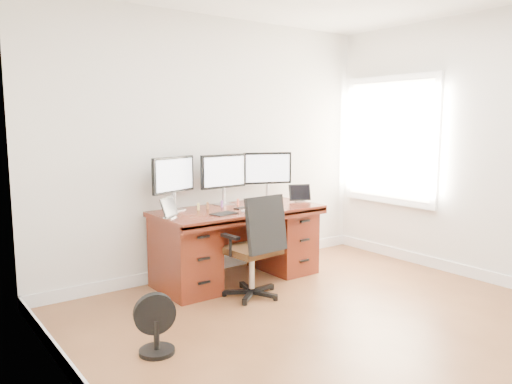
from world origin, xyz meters
TOP-DOWN VIEW (x-y plane):
  - ground at (0.00, 0.00)m, footprint 4.50×4.50m
  - back_wall at (0.00, 2.25)m, footprint 4.00×0.10m
  - right_wall at (2.00, 0.11)m, footprint 0.10×4.50m
  - desk at (0.00, 1.83)m, footprint 1.70×0.80m
  - office_chair at (-0.17, 1.29)m, footprint 0.56×0.55m
  - floor_fan at (-1.39, 0.79)m, footprint 0.30×0.25m
  - monitor_left at (-0.58, 2.07)m, footprint 0.53×0.22m
  - monitor_center at (0.00, 2.07)m, footprint 0.55×0.15m
  - monitor_right at (0.58, 2.07)m, footprint 0.53×0.23m
  - tablet_left at (-0.79, 1.75)m, footprint 0.23×0.19m
  - tablet_right at (0.79, 1.75)m, footprint 0.25×0.16m
  - keyboard at (0.06, 1.61)m, footprint 0.30×0.20m
  - trackpad at (0.21, 1.61)m, footprint 0.15×0.15m
  - drawing_tablet at (-0.29, 1.62)m, footprint 0.27×0.20m
  - phone at (0.01, 1.79)m, footprint 0.15×0.11m
  - figurine_yellow at (-0.38, 1.95)m, footprint 0.03×0.03m
  - figurine_brown at (-0.27, 1.95)m, footprint 0.03×0.03m
  - figurine_purple at (-0.10, 1.95)m, footprint 0.03×0.03m
  - figurine_orange at (0.10, 1.95)m, footprint 0.03×0.03m

SIDE VIEW (x-z plane):
  - ground at x=0.00m, z-range 0.00..0.00m
  - floor_fan at x=-1.39m, z-range -0.01..0.43m
  - office_chair at x=-0.17m, z-range -0.17..0.80m
  - desk at x=0.00m, z-range 0.03..0.78m
  - trackpad at x=0.21m, z-range 0.75..0.76m
  - drawing_tablet at x=-0.29m, z-range 0.75..0.76m
  - phone at x=0.01m, z-range 0.75..0.76m
  - keyboard at x=0.06m, z-range 0.75..0.76m
  - figurine_yellow at x=-0.38m, z-range 0.75..0.83m
  - figurine_brown at x=-0.27m, z-range 0.75..0.83m
  - figurine_purple at x=-0.10m, z-range 0.75..0.83m
  - figurine_orange at x=0.10m, z-range 0.75..0.83m
  - tablet_left at x=-0.79m, z-range 0.74..0.93m
  - tablet_right at x=0.79m, z-range 0.74..0.93m
  - monitor_left at x=-0.58m, z-range 0.82..1.35m
  - monitor_center at x=0.00m, z-range 0.82..1.35m
  - monitor_right at x=0.58m, z-range 0.82..1.35m
  - back_wall at x=0.00m, z-range 0.00..2.70m
  - right_wall at x=2.00m, z-range 0.00..2.70m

